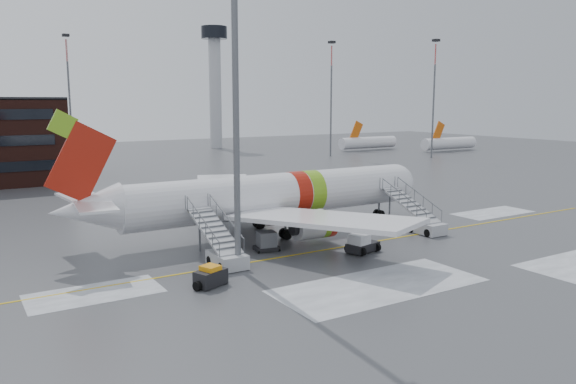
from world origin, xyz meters
TOP-DOWN VIEW (x-y plane):
  - ground at (0.00, 0.00)m, footprint 260.00×260.00m
  - airliner at (-5.17, 6.16)m, footprint 35.03×32.97m
  - airstair_fwd at (7.13, -0.38)m, footprint 2.05×7.70m
  - airstair_aft at (-12.57, -0.38)m, footprint 2.05×7.70m
  - pushback_tug at (-1.92, -3.09)m, footprint 2.90×2.43m
  - uld_container at (-8.00, 1.26)m, footprint 2.10×1.69m
  - baggage_tractor at (-15.29, -4.41)m, footprint 2.77×1.85m
  - light_mast_near at (-12.13, -2.00)m, footprint 1.20×1.20m
  - control_tower at (30.00, 95.00)m, footprint 6.40×6.40m
  - light_mast_far_ne at (42.00, 62.00)m, footprint 1.20×1.20m
  - light_mast_far_n at (-8.00, 78.00)m, footprint 1.20×1.20m
  - light_mast_far_e at (58.00, 48.00)m, footprint 1.20×1.20m
  - distant_aircraft at (62.50, 64.00)m, footprint 35.00×18.00m

SIDE VIEW (x-z plane):
  - ground at x=0.00m, z-range 0.00..0.00m
  - distant_aircraft at x=62.50m, z-range -4.00..4.00m
  - baggage_tractor at x=-15.29m, z-range -0.10..1.26m
  - pushback_tug at x=-1.92m, z-range -0.09..1.42m
  - uld_container at x=-8.00m, z-range -0.05..1.49m
  - airstair_fwd at x=7.13m, z-range -0.68..2.81m
  - airstair_aft at x=-12.57m, z-range -0.68..2.81m
  - airliner at x=-5.17m, z-range -2.17..9.01m
  - light_mast_near at x=-12.13m, z-range 0.43..26.73m
  - light_mast_far_ne at x=42.00m, z-range 1.71..25.96m
  - light_mast_far_n at x=-8.00m, z-range 1.71..25.96m
  - light_mast_far_e at x=58.00m, z-range 1.71..25.96m
  - control_tower at x=30.00m, z-range 3.75..33.75m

